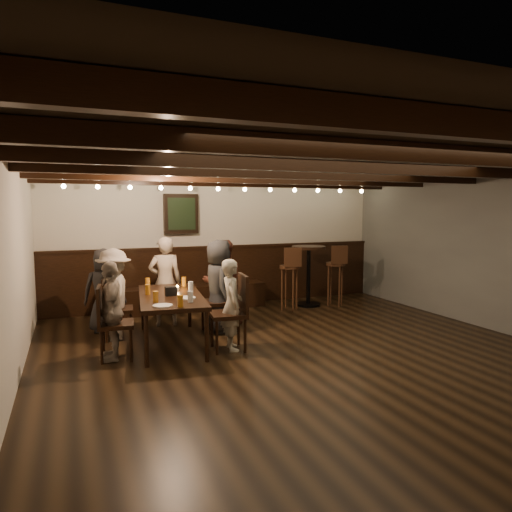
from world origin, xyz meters
name	(u,v)px	position (x,y,z in m)	size (l,w,h in m)	color
room	(229,256)	(-0.29, 2.21, 1.07)	(7.00, 7.00, 7.00)	black
dining_table	(171,299)	(-1.46, 1.24, 0.63)	(1.03, 1.90, 0.68)	black
chair_left_near	(117,320)	(-2.11, 1.77, 0.27)	(0.45, 0.45, 0.89)	black
chair_left_far	(115,337)	(-2.23, 0.88, 0.28)	(0.47, 0.47, 0.91)	black
chair_right_near	(217,313)	(-0.69, 1.60, 0.29)	(0.48, 0.48, 0.94)	black
chair_right_far	(230,327)	(-0.80, 0.70, 0.30)	(0.50, 0.50, 0.99)	black
person_bench_left	(105,290)	(-2.24, 2.24, 0.63)	(0.62, 0.40, 1.26)	#242426
person_bench_centre	(165,281)	(-1.33, 2.28, 0.71)	(0.51, 0.34, 1.41)	gray
person_bench_right	(223,282)	(-0.45, 2.02, 0.68)	(0.66, 0.51, 1.35)	#51261B
person_left_near	(114,294)	(-2.15, 1.78, 0.65)	(0.84, 0.48, 1.30)	gray
person_left_far	(111,311)	(-2.26, 0.88, 0.61)	(0.71, 0.30, 1.22)	gray
person_right_near	(219,286)	(-0.66, 1.59, 0.70)	(0.68, 0.44, 1.39)	#252628
person_right_far	(232,305)	(-0.77, 0.70, 0.60)	(0.44, 0.29, 1.20)	#B1AA96
pint_a	(148,283)	(-1.65, 1.97, 0.75)	(0.07, 0.07, 0.14)	#BF7219
pint_b	(184,282)	(-1.13, 1.85, 0.75)	(0.07, 0.07, 0.14)	#BF7219
pint_c	(148,290)	(-1.74, 1.37, 0.75)	(0.07, 0.07, 0.14)	#BF7219
pint_d	(191,286)	(-1.13, 1.40, 0.75)	(0.07, 0.07, 0.14)	silver
pint_e	(156,297)	(-1.73, 0.82, 0.75)	(0.07, 0.07, 0.14)	#BF7219
pint_f	(190,297)	(-1.33, 0.67, 0.75)	(0.07, 0.07, 0.14)	silver
pint_g	(180,301)	(-1.51, 0.44, 0.75)	(0.07, 0.07, 0.14)	#BF7219
plate_near	(163,306)	(-1.69, 0.56, 0.69)	(0.24, 0.24, 0.01)	white
plate_far	(186,298)	(-1.31, 0.92, 0.69)	(0.24, 0.24, 0.01)	white
condiment_caddy	(171,291)	(-1.46, 1.19, 0.74)	(0.15, 0.10, 0.12)	black
candle	(177,289)	(-1.30, 1.52, 0.71)	(0.05, 0.05, 0.05)	beige
high_top_table	(309,267)	(1.48, 2.71, 0.75)	(0.64, 0.64, 1.14)	black
bar_stool_left	(290,287)	(0.98, 2.51, 0.43)	(0.36, 0.39, 1.16)	#361E11
bar_stool_right	(335,283)	(1.98, 2.56, 0.43)	(0.37, 0.39, 1.16)	#361E11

